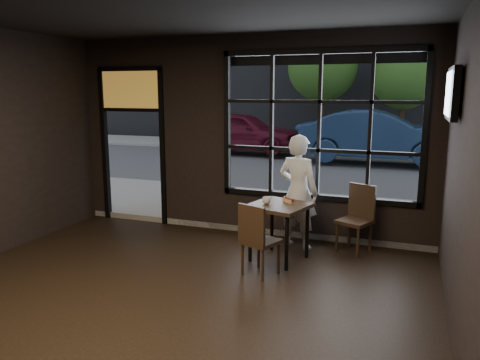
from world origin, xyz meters
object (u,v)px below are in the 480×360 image
at_px(cafe_table, 279,232).
at_px(man, 298,192).
at_px(navy_car, 378,136).
at_px(chair_near, 261,239).

distance_m(cafe_table, man, 0.76).
distance_m(cafe_table, navy_car, 9.30).
height_order(man, navy_car, navy_car).
distance_m(chair_near, navy_car, 9.90).
xyz_separation_m(man, navy_car, (0.51, 8.66, 0.06)).
height_order(chair_near, man, man).
relative_size(cafe_table, man, 0.47).
relative_size(chair_near, man, 0.55).
bearing_deg(navy_car, chair_near, 175.20).
bearing_deg(man, chair_near, 95.67).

